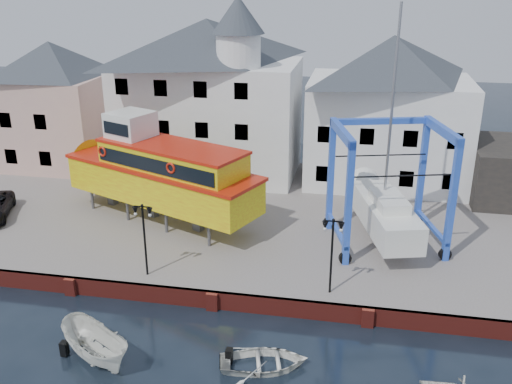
# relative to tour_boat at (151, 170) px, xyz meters

# --- Properties ---
(ground) EXTENTS (140.00, 140.00, 0.00)m
(ground) POSITION_rel_tour_boat_xyz_m (6.40, -8.77, -4.31)
(ground) COLOR black
(ground) RESTS_ON ground
(hardstanding) EXTENTS (44.00, 22.00, 1.00)m
(hardstanding) POSITION_rel_tour_boat_xyz_m (6.40, 2.23, -3.81)
(hardstanding) COLOR slate
(hardstanding) RESTS_ON ground
(quay_wall) EXTENTS (44.00, 0.47, 1.00)m
(quay_wall) POSITION_rel_tour_boat_xyz_m (6.40, -8.67, -3.81)
(quay_wall) COLOR maroon
(quay_wall) RESTS_ON ground
(building_pink) EXTENTS (8.00, 7.00, 10.30)m
(building_pink) POSITION_rel_tour_boat_xyz_m (-11.60, 9.23, 1.84)
(building_pink) COLOR #CF9E94
(building_pink) RESTS_ON hardstanding
(building_white_main) EXTENTS (14.00, 8.30, 14.00)m
(building_white_main) POSITION_rel_tour_boat_xyz_m (1.53, 9.62, 3.04)
(building_white_main) COLOR white
(building_white_main) RESTS_ON hardstanding
(building_white_right) EXTENTS (12.00, 8.00, 11.20)m
(building_white_right) POSITION_rel_tour_boat_xyz_m (15.40, 10.23, 2.29)
(building_white_right) COLOR white
(building_white_right) RESTS_ON hardstanding
(lamp_post_left) EXTENTS (1.12, 0.32, 4.20)m
(lamp_post_left) POSITION_rel_tour_boat_xyz_m (2.40, -7.57, -0.13)
(lamp_post_left) COLOR black
(lamp_post_left) RESTS_ON hardstanding
(lamp_post_right) EXTENTS (1.12, 0.32, 4.20)m
(lamp_post_right) POSITION_rel_tour_boat_xyz_m (12.40, -7.57, -0.13)
(lamp_post_right) COLOR black
(lamp_post_right) RESTS_ON hardstanding
(tour_boat) EXTENTS (16.30, 9.84, 7.01)m
(tour_boat) POSITION_rel_tour_boat_xyz_m (0.00, 0.00, 0.00)
(tour_boat) COLOR #59595E
(tour_boat) RESTS_ON hardstanding
(travel_lift) EXTENTS (7.68, 9.61, 14.08)m
(travel_lift) POSITION_rel_tour_boat_xyz_m (15.01, -0.43, -0.96)
(travel_lift) COLOR blue
(travel_lift) RESTS_ON hardstanding
(motorboat_a) EXTENTS (4.84, 4.08, 1.80)m
(motorboat_a) POSITION_rel_tour_boat_xyz_m (2.27, -13.78, -4.31)
(motorboat_a) COLOR white
(motorboat_a) RESTS_ON ground
(motorboat_b) EXTENTS (4.54, 3.72, 0.82)m
(motorboat_b) POSITION_rel_tour_boat_xyz_m (9.86, -12.88, -4.31)
(motorboat_b) COLOR white
(motorboat_b) RESTS_ON ground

